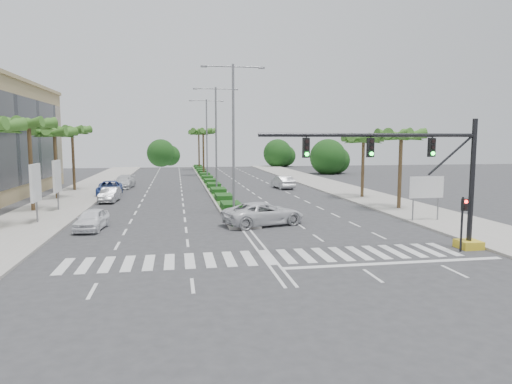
% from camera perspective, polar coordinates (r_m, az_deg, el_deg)
% --- Properties ---
extents(ground, '(160.00, 160.00, 0.00)m').
position_cam_1_polar(ground, '(23.84, 1.46, -8.17)').
color(ground, '#333335').
rests_on(ground, ground).
extents(footpath_right, '(6.00, 120.00, 0.15)m').
position_cam_1_polar(footpath_right, '(47.35, 14.83, -0.93)').
color(footpath_right, gray).
rests_on(footpath_right, ground).
extents(footpath_left, '(6.00, 120.00, 0.15)m').
position_cam_1_polar(footpath_left, '(44.32, -23.73, -1.77)').
color(footpath_left, gray).
rests_on(footpath_left, ground).
extents(median, '(2.20, 75.00, 0.20)m').
position_cam_1_polar(median, '(68.02, -6.05, 1.49)').
color(median, gray).
rests_on(median, ground).
extents(median_grass, '(1.80, 75.00, 0.04)m').
position_cam_1_polar(median_grass, '(68.01, -6.05, 1.59)').
color(median_grass, '#2C5B1F').
rests_on(median_grass, median).
extents(signal_gantry, '(12.60, 1.20, 7.20)m').
position_cam_1_polar(signal_gantry, '(26.63, 21.44, 0.49)').
color(signal_gantry, gold).
rests_on(signal_gantry, ground).
extents(pedestrian_signal, '(0.28, 0.36, 3.00)m').
position_cam_1_polar(pedestrian_signal, '(26.96, 24.47, -2.61)').
color(pedestrian_signal, black).
rests_on(pedestrian_signal, ground).
extents(direction_sign, '(2.70, 0.11, 3.40)m').
position_cam_1_polar(direction_sign, '(35.71, 20.52, 0.34)').
color(direction_sign, slate).
rests_on(direction_sign, ground).
extents(billboard_near, '(0.18, 2.10, 4.35)m').
position_cam_1_polar(billboard_near, '(36.13, -25.85, 0.98)').
color(billboard_near, slate).
rests_on(billboard_near, ground).
extents(billboard_far, '(0.18, 2.10, 4.35)m').
position_cam_1_polar(billboard_far, '(41.91, -23.62, 1.76)').
color(billboard_far, slate).
rests_on(billboard_far, ground).
extents(palm_left_mid, '(4.57, 4.68, 7.95)m').
position_cam_1_polar(palm_left_mid, '(42.33, -26.53, 7.24)').
color(palm_left_mid, brown).
rests_on(palm_left_mid, ground).
extents(palm_left_far, '(4.57, 4.68, 7.35)m').
position_cam_1_polar(palm_left_far, '(50.05, -23.89, 6.49)').
color(palm_left_far, brown).
rests_on(palm_left_far, ground).
extents(palm_left_end, '(4.57, 4.68, 7.75)m').
position_cam_1_polar(palm_left_end, '(57.85, -22.00, 6.89)').
color(palm_left_end, brown).
rests_on(palm_left_end, ground).
extents(palm_right_near, '(4.57, 4.68, 7.05)m').
position_cam_1_polar(palm_right_near, '(41.27, 17.70, 6.45)').
color(palm_right_near, brown).
rests_on(palm_right_near, ground).
extents(palm_right_far, '(4.57, 4.68, 6.75)m').
position_cam_1_polar(palm_right_far, '(48.51, 13.29, 6.21)').
color(palm_right_far, brown).
rests_on(palm_right_far, ground).
extents(palm_median_a, '(4.57, 4.68, 8.05)m').
position_cam_1_polar(palm_median_a, '(77.75, -6.62, 7.33)').
color(palm_median_a, brown).
rests_on(palm_median_a, ground).
extents(palm_median_b, '(4.57, 4.68, 8.05)m').
position_cam_1_polar(palm_median_b, '(92.72, -7.17, 7.19)').
color(palm_median_b, brown).
rests_on(palm_median_b, ground).
extents(streetlight_near, '(5.10, 0.25, 12.00)m').
position_cam_1_polar(streetlight_near, '(36.90, -2.85, 7.71)').
color(streetlight_near, slate).
rests_on(streetlight_near, ground).
extents(streetlight_mid, '(5.10, 0.25, 12.00)m').
position_cam_1_polar(streetlight_mid, '(52.81, -5.01, 7.34)').
color(streetlight_mid, slate).
rests_on(streetlight_mid, ground).
extents(streetlight_far, '(5.10, 0.25, 12.00)m').
position_cam_1_polar(streetlight_far, '(68.76, -6.18, 7.14)').
color(streetlight_far, slate).
rests_on(streetlight_far, ground).
extents(car_parked_a, '(2.11, 4.32, 1.42)m').
position_cam_1_polar(car_parked_a, '(32.75, -19.85, -3.24)').
color(car_parked_a, white).
rests_on(car_parked_a, ground).
extents(car_parked_b, '(1.83, 4.40, 1.42)m').
position_cam_1_polar(car_parked_b, '(46.85, -17.81, -0.32)').
color(car_parked_b, '#9E9EA2').
rests_on(car_parked_b, ground).
extents(car_parked_c, '(3.06, 5.84, 1.57)m').
position_cam_1_polar(car_parked_c, '(52.31, -17.83, 0.45)').
color(car_parked_c, '#324C99').
rests_on(car_parked_c, ground).
extents(car_parked_d, '(2.73, 5.55, 1.55)m').
position_cam_1_polar(car_parked_d, '(59.74, -16.19, 1.22)').
color(car_parked_d, silver).
rests_on(car_parked_d, ground).
extents(car_crossing, '(6.47, 4.41, 1.64)m').
position_cam_1_polar(car_crossing, '(32.55, 0.98, -2.71)').
color(car_crossing, silver).
rests_on(car_crossing, ground).
extents(car_right, '(2.23, 4.99, 1.59)m').
position_cam_1_polar(car_right, '(57.07, 3.35, 1.25)').
color(car_right, silver).
rests_on(car_right, ground).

